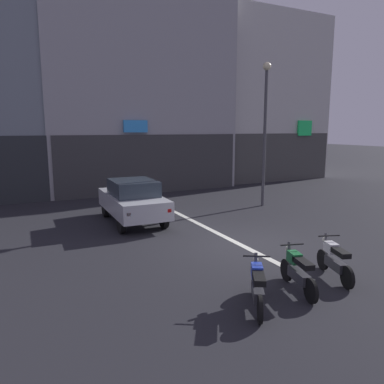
{
  "coord_description": "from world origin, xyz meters",
  "views": [
    {
      "loc": [
        -6.16,
        -9.08,
        3.54
      ],
      "look_at": [
        -0.7,
        2.0,
        1.4
      ],
      "focal_mm": 34.48,
      "sensor_mm": 36.0,
      "label": 1
    }
  ],
  "objects_px": {
    "car_silver_crossing_near": "(133,200)",
    "street_lamp": "(265,120)",
    "motorcycle_green_row_left_mid": "(298,271)",
    "motorcycle_blue_row_leftmost": "(257,286)",
    "motorcycle_white_row_centre": "(334,260)"
  },
  "relations": [
    {
      "from": "car_silver_crossing_near",
      "to": "street_lamp",
      "type": "relative_size",
      "value": 0.65
    },
    {
      "from": "car_silver_crossing_near",
      "to": "motorcycle_green_row_left_mid",
      "type": "height_order",
      "value": "car_silver_crossing_near"
    },
    {
      "from": "car_silver_crossing_near",
      "to": "motorcycle_blue_row_leftmost",
      "type": "xyz_separation_m",
      "value": [
        0.18,
        -7.63,
        -0.43
      ]
    },
    {
      "from": "motorcycle_green_row_left_mid",
      "to": "motorcycle_white_row_centre",
      "type": "xyz_separation_m",
      "value": [
        1.26,
        0.15,
        0.0
      ]
    },
    {
      "from": "motorcycle_blue_row_leftmost",
      "to": "motorcycle_white_row_centre",
      "type": "distance_m",
      "value": 2.55
    },
    {
      "from": "car_silver_crossing_near",
      "to": "motorcycle_blue_row_leftmost",
      "type": "distance_m",
      "value": 7.65
    },
    {
      "from": "street_lamp",
      "to": "motorcycle_white_row_centre",
      "type": "distance_m",
      "value": 9.08
    },
    {
      "from": "motorcycle_blue_row_leftmost",
      "to": "motorcycle_green_row_left_mid",
      "type": "height_order",
      "value": "same"
    },
    {
      "from": "motorcycle_green_row_left_mid",
      "to": "street_lamp",
      "type": "bearing_deg",
      "value": 57.81
    },
    {
      "from": "street_lamp",
      "to": "motorcycle_green_row_left_mid",
      "type": "relative_size",
      "value": 3.92
    },
    {
      "from": "motorcycle_blue_row_leftmost",
      "to": "motorcycle_green_row_left_mid",
      "type": "distance_m",
      "value": 1.28
    },
    {
      "from": "car_silver_crossing_near",
      "to": "motorcycle_blue_row_leftmost",
      "type": "height_order",
      "value": "car_silver_crossing_near"
    },
    {
      "from": "motorcycle_blue_row_leftmost",
      "to": "car_silver_crossing_near",
      "type": "bearing_deg",
      "value": 91.36
    },
    {
      "from": "car_silver_crossing_near",
      "to": "motorcycle_white_row_centre",
      "type": "relative_size",
      "value": 2.58
    },
    {
      "from": "motorcycle_blue_row_leftmost",
      "to": "motorcycle_white_row_centre",
      "type": "bearing_deg",
      "value": 8.74
    }
  ]
}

